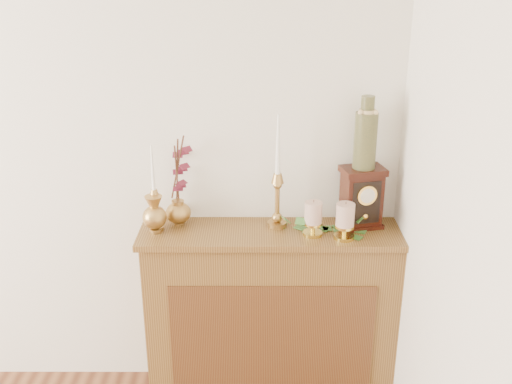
{
  "coord_description": "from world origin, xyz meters",
  "views": [
    {
      "loc": [
        1.33,
        -0.43,
        2.13
      ],
      "look_at": [
        1.33,
        2.05,
        1.14
      ],
      "focal_mm": 42.0,
      "sensor_mm": 36.0,
      "label": 1
    }
  ],
  "objects_px": {
    "mantel_clock": "(361,198)",
    "candlestick_center": "(277,191)",
    "ceramic_vase": "(366,136)",
    "ginger_jar": "(181,182)",
    "candlestick_left": "(155,203)",
    "bud_vase": "(154,215)"
  },
  "relations": [
    {
      "from": "mantel_clock",
      "to": "ceramic_vase",
      "type": "distance_m",
      "value": 0.3
    },
    {
      "from": "candlestick_left",
      "to": "candlestick_center",
      "type": "bearing_deg",
      "value": 3.93
    },
    {
      "from": "candlestick_center",
      "to": "mantel_clock",
      "type": "distance_m",
      "value": 0.39
    },
    {
      "from": "mantel_clock",
      "to": "candlestick_center",
      "type": "bearing_deg",
      "value": 167.18
    },
    {
      "from": "ginger_jar",
      "to": "candlestick_left",
      "type": "bearing_deg",
      "value": -139.13
    },
    {
      "from": "candlestick_left",
      "to": "ginger_jar",
      "type": "distance_m",
      "value": 0.16
    },
    {
      "from": "bud_vase",
      "to": "ginger_jar",
      "type": "relative_size",
      "value": 0.4
    },
    {
      "from": "candlestick_left",
      "to": "ceramic_vase",
      "type": "relative_size",
      "value": 1.24
    },
    {
      "from": "candlestick_center",
      "to": "mantel_clock",
      "type": "xyz_separation_m",
      "value": [
        0.39,
        0.0,
        -0.03
      ]
    },
    {
      "from": "mantel_clock",
      "to": "ceramic_vase",
      "type": "relative_size",
      "value": 0.88
    },
    {
      "from": "ceramic_vase",
      "to": "ginger_jar",
      "type": "bearing_deg",
      "value": 176.59
    },
    {
      "from": "candlestick_center",
      "to": "ginger_jar",
      "type": "relative_size",
      "value": 1.21
    },
    {
      "from": "candlestick_center",
      "to": "ginger_jar",
      "type": "bearing_deg",
      "value": 172.9
    },
    {
      "from": "candlestick_center",
      "to": "ginger_jar",
      "type": "height_order",
      "value": "candlestick_center"
    },
    {
      "from": "candlestick_center",
      "to": "ceramic_vase",
      "type": "distance_m",
      "value": 0.47
    },
    {
      "from": "ginger_jar",
      "to": "ceramic_vase",
      "type": "relative_size",
      "value": 1.35
    },
    {
      "from": "bud_vase",
      "to": "ceramic_vase",
      "type": "height_order",
      "value": "ceramic_vase"
    },
    {
      "from": "candlestick_left",
      "to": "bud_vase",
      "type": "distance_m",
      "value": 0.05
    },
    {
      "from": "candlestick_left",
      "to": "ginger_jar",
      "type": "xyz_separation_m",
      "value": [
        0.11,
        0.1,
        0.07
      ]
    },
    {
      "from": "candlestick_center",
      "to": "candlestick_left",
      "type": "bearing_deg",
      "value": -176.07
    },
    {
      "from": "candlestick_center",
      "to": "bud_vase",
      "type": "distance_m",
      "value": 0.57
    },
    {
      "from": "candlestick_center",
      "to": "ginger_jar",
      "type": "distance_m",
      "value": 0.46
    }
  ]
}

